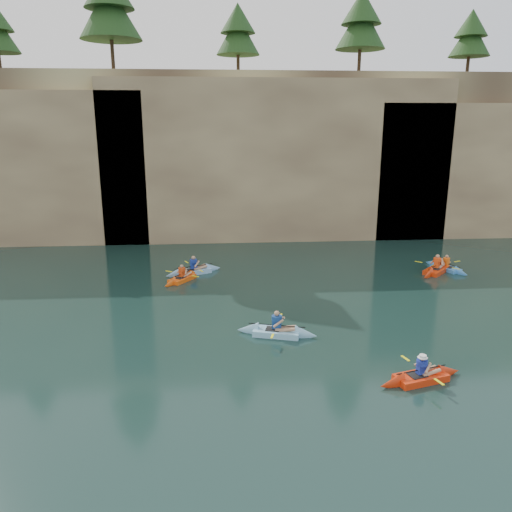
{
  "coord_description": "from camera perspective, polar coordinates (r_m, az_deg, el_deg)",
  "views": [
    {
      "loc": [
        -2.23,
        -12.56,
        8.13
      ],
      "look_at": [
        -0.75,
        6.57,
        3.0
      ],
      "focal_mm": 35.0,
      "sensor_mm": 36.0,
      "label": 1
    }
  ],
  "objects": [
    {
      "name": "kayaker_blue_east",
      "position": [
        30.52,
        20.87,
        -1.23
      ],
      "size": [
        2.03,
        3.09,
        1.09
      ],
      "rotation": [
        0.0,
        0.0,
        1.97
      ],
      "color": "#4391E4",
      "rests_on": "ground"
    },
    {
      "name": "kayaker_orange",
      "position": [
        26.85,
        -8.44,
        -2.53
      ],
      "size": [
        2.19,
        2.78,
        1.1
      ],
      "rotation": [
        0.0,
        0.0,
        0.97
      ],
      "color": "#F8570F",
      "rests_on": "ground"
    },
    {
      "name": "sea_cave_east",
      "position": [
        37.09,
        14.95,
        5.33
      ],
      "size": [
        5.0,
        1.0,
        4.5
      ],
      "primitive_type": "cube",
      "color": "black",
      "rests_on": "ground"
    },
    {
      "name": "cliff",
      "position": [
        42.68,
        -1.46,
        12.1
      ],
      "size": [
        70.0,
        16.0,
        12.0
      ],
      "primitive_type": "cube",
      "color": "tan",
      "rests_on": "ground"
    },
    {
      "name": "cliff_slab_center",
      "position": [
        35.5,
        2.47,
        11.02
      ],
      "size": [
        24.0,
        2.4,
        11.4
      ],
      "primitive_type": "cube",
      "color": "tan",
      "rests_on": "ground"
    },
    {
      "name": "sea_cave_center",
      "position": [
        35.17,
        -7.26,
        4.14
      ],
      "size": [
        3.5,
        1.0,
        3.2
      ],
      "primitive_type": "cube",
      "color": "black",
      "rests_on": "ground"
    },
    {
      "name": "kayaker_ltblue_mid",
      "position": [
        28.01,
        -7.12,
        -1.7
      ],
      "size": [
        3.3,
        2.26,
        1.26
      ],
      "rotation": [
        0.0,
        0.0,
        0.45
      ],
      "color": "#8ABDE7",
      "rests_on": "ground"
    },
    {
      "name": "kayaker_red_far",
      "position": [
        29.79,
        19.92,
        -1.48
      ],
      "size": [
        3.01,
        3.06,
        1.29
      ],
      "rotation": [
        0.0,
        0.0,
        0.8
      ],
      "color": "red",
      "rests_on": "ground"
    },
    {
      "name": "ground",
      "position": [
        15.13,
        4.99,
        -17.6
      ],
      "size": [
        160.0,
        160.0,
        0.0
      ],
      "primitive_type": "plane",
      "color": "black",
      "rests_on": "ground"
    },
    {
      "name": "cliff_pines",
      "position": [
        38.43,
        -1.13,
        26.65
      ],
      "size": [
        56.0,
        6.0,
        7.83
      ],
      "primitive_type": null,
      "color": "black",
      "rests_on": "cliff"
    },
    {
      "name": "main_kayaker",
      "position": [
        17.51,
        18.31,
        -12.97
      ],
      "size": [
        3.15,
        2.06,
        1.14
      ],
      "rotation": [
        0.0,
        0.0,
        0.27
      ],
      "color": "red",
      "rests_on": "ground"
    },
    {
      "name": "kayaker_ltblue_near",
      "position": [
        19.94,
        2.37,
        -8.62
      ],
      "size": [
        3.3,
        2.42,
        1.27
      ],
      "rotation": [
        0.0,
        0.0,
        -0.28
      ],
      "color": "#8BC9E9",
      "rests_on": "ground"
    }
  ]
}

